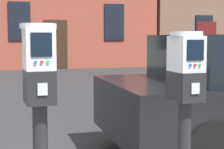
% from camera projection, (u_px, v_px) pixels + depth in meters
% --- Properties ---
extents(parking_meter_near_kerb, '(0.23, 0.26, 1.34)m').
position_uv_depth(parking_meter_near_kerb, '(39.00, 93.00, 2.30)').
color(parking_meter_near_kerb, black).
rests_on(parking_meter_near_kerb, sidewalk_slab).
extents(parking_meter_twin_adjacent, '(0.23, 0.26, 1.30)m').
position_uv_depth(parking_meter_twin_adjacent, '(185.00, 92.00, 2.56)').
color(parking_meter_twin_adjacent, black).
rests_on(parking_meter_twin_adjacent, sidewalk_slab).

